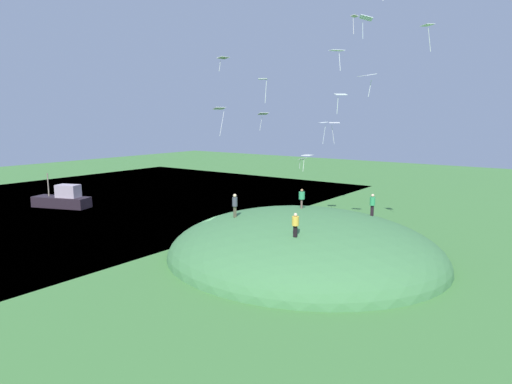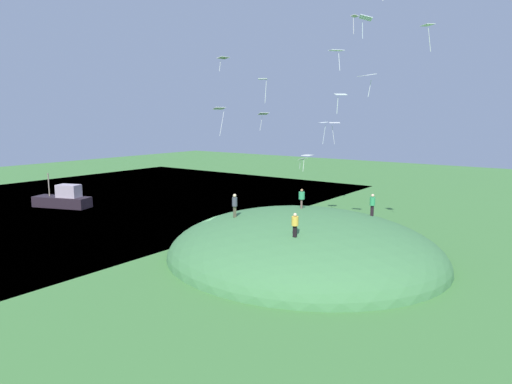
{
  "view_description": "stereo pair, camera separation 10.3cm",
  "coord_description": "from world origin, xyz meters",
  "px_view_note": "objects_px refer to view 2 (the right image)",
  "views": [
    {
      "loc": [
        23.68,
        -27.91,
        10.68
      ],
      "look_at": [
        0.67,
        3.54,
        4.29
      ],
      "focal_mm": 31.97,
      "sensor_mm": 36.0,
      "label": 1
    },
    {
      "loc": [
        23.76,
        -27.85,
        10.68
      ],
      "look_at": [
        0.67,
        3.54,
        4.29
      ],
      "focal_mm": 31.97,
      "sensor_mm": 36.0,
      "label": 2
    }
  ],
  "objects_px": {
    "person_near_shore": "(235,202)",
    "kite_1": "(307,156)",
    "kite_7": "(323,124)",
    "kite_12": "(303,159)",
    "kite_4": "(263,114)",
    "kite_5": "(355,18)",
    "kite_13": "(367,76)",
    "boat_on_lake": "(64,199)",
    "kite_10": "(219,110)",
    "kite_11": "(366,18)",
    "kite_0": "(223,58)",
    "kite_8": "(263,81)",
    "kite_9": "(428,26)",
    "person_with_child": "(295,222)",
    "kite_3": "(340,95)",
    "person_on_hilltop": "(372,202)",
    "kite_14": "(334,124)",
    "kite_6": "(337,51)",
    "person_walking_path": "(302,196)"
  },
  "relations": [
    {
      "from": "person_with_child",
      "to": "kite_11",
      "type": "bearing_deg",
      "value": -135.52
    },
    {
      "from": "kite_13",
      "to": "kite_7",
      "type": "bearing_deg",
      "value": 144.9
    },
    {
      "from": "person_near_shore",
      "to": "kite_4",
      "type": "height_order",
      "value": "kite_4"
    },
    {
      "from": "kite_7",
      "to": "kite_12",
      "type": "xyz_separation_m",
      "value": [
        -6.29,
        7.54,
        -3.77
      ]
    },
    {
      "from": "person_near_shore",
      "to": "kite_9",
      "type": "distance_m",
      "value": 19.66
    },
    {
      "from": "kite_12",
      "to": "kite_14",
      "type": "xyz_separation_m",
      "value": [
        3.5,
        0.03,
        3.66
      ]
    },
    {
      "from": "person_with_child",
      "to": "kite_6",
      "type": "height_order",
      "value": "kite_6"
    },
    {
      "from": "person_walking_path",
      "to": "kite_1",
      "type": "bearing_deg",
      "value": 175.45
    },
    {
      "from": "kite_4",
      "to": "kite_5",
      "type": "height_order",
      "value": "kite_5"
    },
    {
      "from": "person_on_hilltop",
      "to": "kite_10",
      "type": "distance_m",
      "value": 14.27
    },
    {
      "from": "kite_4",
      "to": "kite_8",
      "type": "bearing_deg",
      "value": -54.56
    },
    {
      "from": "kite_8",
      "to": "kite_4",
      "type": "bearing_deg",
      "value": 125.44
    },
    {
      "from": "kite_10",
      "to": "kite_12",
      "type": "height_order",
      "value": "kite_10"
    },
    {
      "from": "kite_7",
      "to": "kite_14",
      "type": "distance_m",
      "value": 8.07
    },
    {
      "from": "person_with_child",
      "to": "kite_7",
      "type": "xyz_separation_m",
      "value": [
        -2.6,
        8.39,
        6.21
      ]
    },
    {
      "from": "person_on_hilltop",
      "to": "kite_14",
      "type": "relative_size",
      "value": 0.82
    },
    {
      "from": "kite_9",
      "to": "kite_10",
      "type": "relative_size",
      "value": 0.86
    },
    {
      "from": "person_near_shore",
      "to": "kite_4",
      "type": "distance_m",
      "value": 13.68
    },
    {
      "from": "kite_11",
      "to": "kite_12",
      "type": "bearing_deg",
      "value": 134.06
    },
    {
      "from": "person_near_shore",
      "to": "kite_9",
      "type": "relative_size",
      "value": 0.93
    },
    {
      "from": "kite_10",
      "to": "kite_11",
      "type": "bearing_deg",
      "value": 3.38
    },
    {
      "from": "kite_0",
      "to": "kite_5",
      "type": "relative_size",
      "value": 0.77
    },
    {
      "from": "person_with_child",
      "to": "kite_3",
      "type": "xyz_separation_m",
      "value": [
        -0.73,
        7.54,
        8.38
      ]
    },
    {
      "from": "kite_4",
      "to": "kite_7",
      "type": "relative_size",
      "value": 1.0
    },
    {
      "from": "person_with_child",
      "to": "kite_10",
      "type": "distance_m",
      "value": 12.25
    },
    {
      "from": "kite_3",
      "to": "kite_7",
      "type": "relative_size",
      "value": 0.86
    },
    {
      "from": "kite_13",
      "to": "person_on_hilltop",
      "type": "bearing_deg",
      "value": 103.33
    },
    {
      "from": "kite_0",
      "to": "kite_13",
      "type": "distance_m",
      "value": 16.33
    },
    {
      "from": "boat_on_lake",
      "to": "kite_3",
      "type": "height_order",
      "value": "kite_3"
    },
    {
      "from": "person_with_child",
      "to": "kite_9",
      "type": "bearing_deg",
      "value": -123.25
    },
    {
      "from": "boat_on_lake",
      "to": "kite_5",
      "type": "relative_size",
      "value": 4.36
    },
    {
      "from": "kite_12",
      "to": "kite_4",
      "type": "bearing_deg",
      "value": -131.85
    },
    {
      "from": "boat_on_lake",
      "to": "kite_6",
      "type": "xyz_separation_m",
      "value": [
        38.0,
        -4.68,
        13.52
      ]
    },
    {
      "from": "kite_7",
      "to": "kite_9",
      "type": "height_order",
      "value": "kite_9"
    },
    {
      "from": "person_near_shore",
      "to": "kite_5",
      "type": "relative_size",
      "value": 1.09
    },
    {
      "from": "kite_0",
      "to": "kite_11",
      "type": "xyz_separation_m",
      "value": [
        15.78,
        -4.44,
        0.86
      ]
    },
    {
      "from": "kite_9",
      "to": "kite_12",
      "type": "xyz_separation_m",
      "value": [
        -13.17,
        4.3,
        -11.02
      ]
    },
    {
      "from": "kite_8",
      "to": "person_on_hilltop",
      "type": "bearing_deg",
      "value": 38.81
    },
    {
      "from": "kite_5",
      "to": "kite_12",
      "type": "relative_size",
      "value": 1.44
    },
    {
      "from": "boat_on_lake",
      "to": "kite_9",
      "type": "height_order",
      "value": "kite_9"
    },
    {
      "from": "kite_4",
      "to": "kite_5",
      "type": "bearing_deg",
      "value": 16.53
    },
    {
      "from": "person_near_shore",
      "to": "kite_6",
      "type": "distance_m",
      "value": 13.91
    },
    {
      "from": "kite_8",
      "to": "kite_12",
      "type": "distance_m",
      "value": 14.2
    },
    {
      "from": "person_near_shore",
      "to": "kite_1",
      "type": "xyz_separation_m",
      "value": [
        2.48,
        6.71,
        3.27
      ]
    },
    {
      "from": "boat_on_lake",
      "to": "person_walking_path",
      "type": "xyz_separation_m",
      "value": [
        32.22,
        1.41,
        3.46
      ]
    },
    {
      "from": "boat_on_lake",
      "to": "kite_4",
      "type": "distance_m",
      "value": 26.99
    },
    {
      "from": "boat_on_lake",
      "to": "kite_0",
      "type": "bearing_deg",
      "value": -10.68
    },
    {
      "from": "kite_11",
      "to": "kite_12",
      "type": "xyz_separation_m",
      "value": [
        -11.48,
        11.86,
        -10.54
      ]
    },
    {
      "from": "person_with_child",
      "to": "kite_9",
      "type": "distance_m",
      "value": 18.29
    },
    {
      "from": "kite_10",
      "to": "boat_on_lake",
      "type": "bearing_deg",
      "value": 176.64
    }
  ]
}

